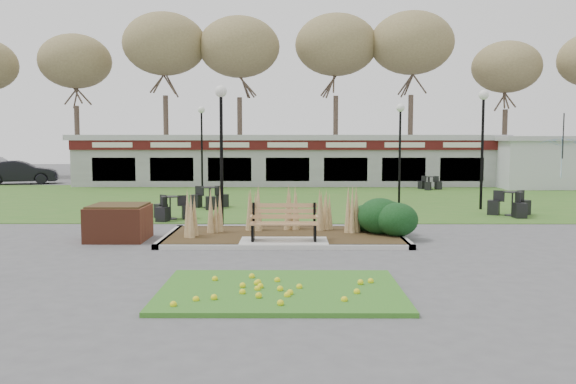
{
  "coord_description": "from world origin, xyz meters",
  "views": [
    {
      "loc": [
        0.17,
        -15.01,
        2.68
      ],
      "look_at": [
        0.1,
        2.0,
        1.19
      ],
      "focal_mm": 38.0,
      "sensor_mm": 36.0,
      "label": 1
    }
  ],
  "objects_px": {
    "service_hut": "(537,162)",
    "lamp_post_mid_left": "(221,125)",
    "lamp_post_mid_right": "(483,123)",
    "bistro_set_d": "(429,185)",
    "brick_planter": "(119,222)",
    "bistro_set_b": "(210,201)",
    "car_black": "(20,172)",
    "bistro_set_c": "(512,208)",
    "bistro_set_a": "(170,212)",
    "park_bench": "(284,222)",
    "lamp_post_far_left": "(202,129)",
    "food_pavilion": "(288,160)",
    "patio_umbrella": "(562,157)",
    "lamp_post_far_right": "(400,131)"
  },
  "relations": [
    {
      "from": "park_bench",
      "to": "lamp_post_far_right",
      "type": "xyz_separation_m",
      "value": [
        4.69,
        9.99,
        2.42
      ]
    },
    {
      "from": "bistro_set_d",
      "to": "patio_umbrella",
      "type": "relative_size",
      "value": 0.45
    },
    {
      "from": "bistro_set_b",
      "to": "car_black",
      "type": "distance_m",
      "value": 18.1
    },
    {
      "from": "park_bench",
      "to": "lamp_post_far_right",
      "type": "relative_size",
      "value": 0.41
    },
    {
      "from": "bistro_set_b",
      "to": "car_black",
      "type": "relative_size",
      "value": 0.36
    },
    {
      "from": "bistro_set_b",
      "to": "bistro_set_a",
      "type": "bearing_deg",
      "value": -104.39
    },
    {
      "from": "brick_planter",
      "to": "food_pavilion",
      "type": "distance_m",
      "value": 19.49
    },
    {
      "from": "service_hut",
      "to": "lamp_post_far_left",
      "type": "xyz_separation_m",
      "value": [
        -18.0,
        -1.0,
        1.74
      ]
    },
    {
      "from": "brick_planter",
      "to": "lamp_post_mid_left",
      "type": "bearing_deg",
      "value": 41.36
    },
    {
      "from": "service_hut",
      "to": "bistro_set_a",
      "type": "relative_size",
      "value": 3.15
    },
    {
      "from": "food_pavilion",
      "to": "lamp_post_far_left",
      "type": "xyz_separation_m",
      "value": [
        -4.5,
        -2.96,
        1.72
      ]
    },
    {
      "from": "bistro_set_c",
      "to": "service_hut",
      "type": "bearing_deg",
      "value": 64.82
    },
    {
      "from": "bistro_set_b",
      "to": "bistro_set_d",
      "type": "relative_size",
      "value": 1.18
    },
    {
      "from": "brick_planter",
      "to": "lamp_post_far_left",
      "type": "bearing_deg",
      "value": 90.36
    },
    {
      "from": "park_bench",
      "to": "service_hut",
      "type": "xyz_separation_m",
      "value": [
        13.5,
        17.75,
        0.86
      ]
    },
    {
      "from": "lamp_post_far_right",
      "to": "patio_umbrella",
      "type": "bearing_deg",
      "value": 26.23
    },
    {
      "from": "park_bench",
      "to": "service_hut",
      "type": "relative_size",
      "value": 0.39
    },
    {
      "from": "brick_planter",
      "to": "car_black",
      "type": "distance_m",
      "value": 23.07
    },
    {
      "from": "food_pavilion",
      "to": "lamp_post_mid_left",
      "type": "bearing_deg",
      "value": -96.47
    },
    {
      "from": "brick_planter",
      "to": "car_black",
      "type": "xyz_separation_m",
      "value": [
        -11.5,
        20.0,
        0.22
      ]
    },
    {
      "from": "bistro_set_c",
      "to": "bistro_set_d",
      "type": "bearing_deg",
      "value": 91.93
    },
    {
      "from": "food_pavilion",
      "to": "bistro_set_c",
      "type": "distance_m",
      "value": 16.07
    },
    {
      "from": "lamp_post_mid_right",
      "to": "bistro_set_d",
      "type": "xyz_separation_m",
      "value": [
        0.11,
        9.07,
        -3.03
      ]
    },
    {
      "from": "patio_umbrella",
      "to": "bistro_set_a",
      "type": "bearing_deg",
      "value": -151.02
    },
    {
      "from": "lamp_post_mid_right",
      "to": "lamp_post_far_left",
      "type": "xyz_separation_m",
      "value": [
        -11.87,
        9.07,
        -0.09
      ]
    },
    {
      "from": "food_pavilion",
      "to": "service_hut",
      "type": "distance_m",
      "value": 13.64
    },
    {
      "from": "lamp_post_far_left",
      "to": "lamp_post_far_right",
      "type": "bearing_deg",
      "value": -36.35
    },
    {
      "from": "patio_umbrella",
      "to": "lamp_post_far_left",
      "type": "bearing_deg",
      "value": 171.97
    },
    {
      "from": "bistro_set_a",
      "to": "car_black",
      "type": "bearing_deg",
      "value": 127.06
    },
    {
      "from": "lamp_post_mid_left",
      "to": "lamp_post_far_right",
      "type": "xyz_separation_m",
      "value": [
        6.59,
        7.04,
        -0.1
      ]
    },
    {
      "from": "brick_planter",
      "to": "bistro_set_c",
      "type": "height_order",
      "value": "brick_planter"
    },
    {
      "from": "lamp_post_far_left",
      "to": "bistro_set_a",
      "type": "distance_m",
      "value": 12.37
    },
    {
      "from": "service_hut",
      "to": "bistro_set_d",
      "type": "bearing_deg",
      "value": -170.57
    },
    {
      "from": "bistro_set_a",
      "to": "bistro_set_d",
      "type": "xyz_separation_m",
      "value": [
        11.3,
        12.0,
        -0.03
      ]
    },
    {
      "from": "patio_umbrella",
      "to": "service_hut",
      "type": "bearing_deg",
      "value": 86.94
    },
    {
      "from": "food_pavilion",
      "to": "patio_umbrella",
      "type": "distance_m",
      "value": 14.4
    },
    {
      "from": "lamp_post_mid_right",
      "to": "bistro_set_b",
      "type": "xyz_separation_m",
      "value": [
        -10.33,
        0.43,
        -2.99
      ]
    },
    {
      "from": "food_pavilion",
      "to": "bistro_set_a",
      "type": "height_order",
      "value": "food_pavilion"
    },
    {
      "from": "bistro_set_a",
      "to": "car_black",
      "type": "relative_size",
      "value": 0.33
    },
    {
      "from": "lamp_post_mid_right",
      "to": "patio_umbrella",
      "type": "height_order",
      "value": "lamp_post_mid_right"
    },
    {
      "from": "brick_planter",
      "to": "bistro_set_b",
      "type": "relative_size",
      "value": 1.0
    },
    {
      "from": "lamp_post_mid_right",
      "to": "patio_umbrella",
      "type": "xyz_separation_m",
      "value": [
        5.94,
        6.56,
        -1.5
      ]
    },
    {
      "from": "lamp_post_mid_right",
      "to": "bistro_set_c",
      "type": "height_order",
      "value": "lamp_post_mid_right"
    },
    {
      "from": "service_hut",
      "to": "lamp_post_mid_left",
      "type": "bearing_deg",
      "value": -136.14
    },
    {
      "from": "park_bench",
      "to": "bistro_set_c",
      "type": "height_order",
      "value": "park_bench"
    },
    {
      "from": "service_hut",
      "to": "bistro_set_b",
      "type": "relative_size",
      "value": 2.94
    },
    {
      "from": "bistro_set_a",
      "to": "bistro_set_b",
      "type": "relative_size",
      "value": 0.93
    },
    {
      "from": "lamp_post_far_left",
      "to": "bistro_set_c",
      "type": "relative_size",
      "value": 2.77
    },
    {
      "from": "park_bench",
      "to": "bistro_set_b",
      "type": "relative_size",
      "value": 1.13
    },
    {
      "from": "food_pavilion",
      "to": "lamp_post_mid_right",
      "type": "bearing_deg",
      "value": -58.52
    }
  ]
}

